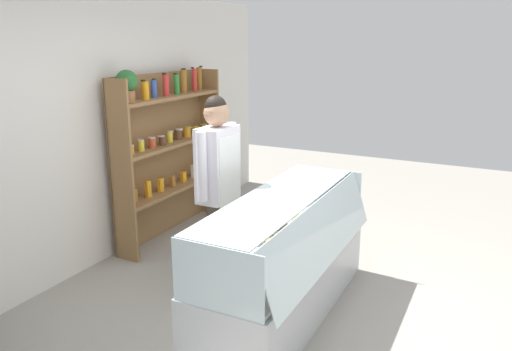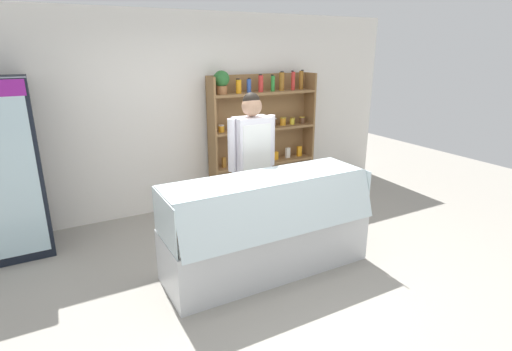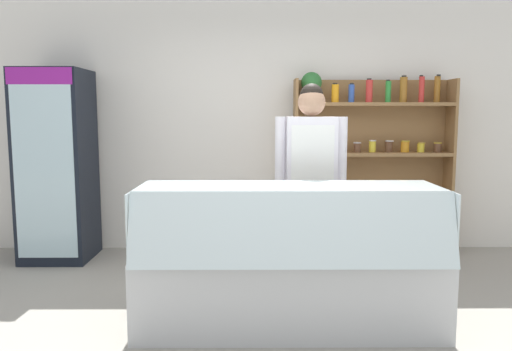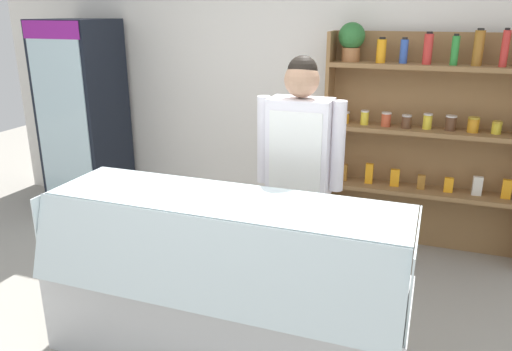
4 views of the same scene
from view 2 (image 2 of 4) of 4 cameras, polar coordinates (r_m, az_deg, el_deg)
ground_plane at (r=4.25m, az=1.72°, el=-13.83°), size 12.00×12.00×0.00m
back_wall at (r=5.72m, az=-9.70°, el=8.74°), size 6.80×0.10×2.70m
drinks_fridge at (r=5.06m, az=-32.01°, el=0.69°), size 0.66×0.66×1.95m
shelving_unit at (r=5.97m, az=0.50°, el=6.71°), size 1.67×0.29×1.94m
deli_display_case at (r=4.19m, az=1.52°, el=-9.46°), size 2.12×0.77×1.01m
shop_clerk at (r=4.65m, az=-0.56°, el=3.11°), size 0.61×0.25×1.76m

